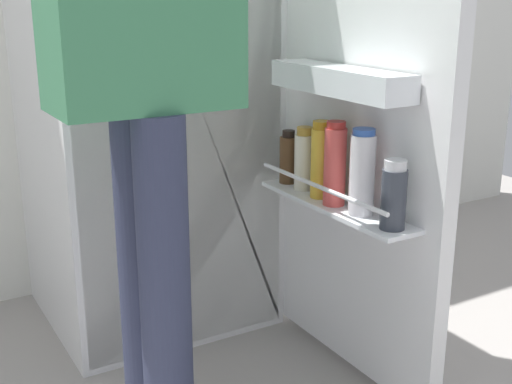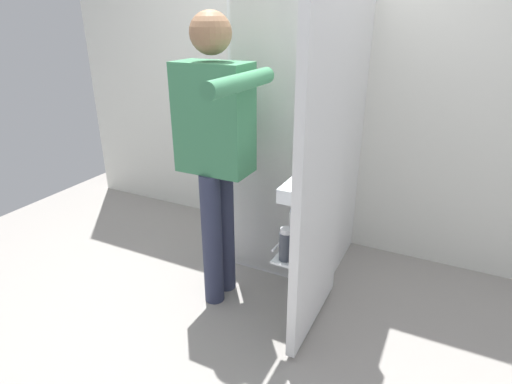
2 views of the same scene
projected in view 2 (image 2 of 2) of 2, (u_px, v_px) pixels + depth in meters
ground_plane at (261, 295)px, 2.65m from camera, size 5.13×5.13×0.00m
kitchen_wall at (321, 63)px, 2.92m from camera, size 4.40×0.10×2.68m
refrigerator at (300, 138)px, 2.72m from camera, size 0.74×1.34×1.81m
person at (217, 142)px, 2.28m from camera, size 0.52×0.72×1.67m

